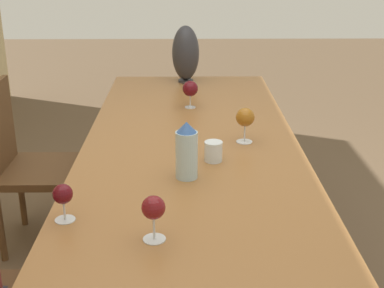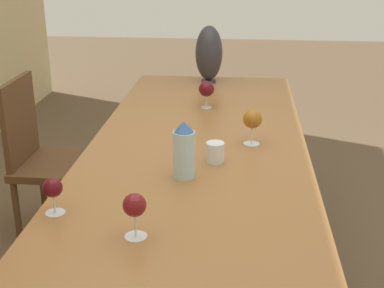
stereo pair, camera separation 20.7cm
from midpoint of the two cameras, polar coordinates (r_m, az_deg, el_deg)
The scene contains 9 objects.
dining_table at distance 2.28m, azimuth 2.98°, elevation -2.51°, with size 2.68×0.95×0.74m.
water_bottle at distance 1.99m, azimuth 2.13°, elevation -0.77°, with size 0.08×0.08×0.22m.
water_tumbler at distance 2.16m, azimuth 5.24°, elevation -0.94°, with size 0.07×0.07×0.08m.
vase at distance 3.35m, azimuth 3.62°, elevation 9.59°, with size 0.17×0.17×0.35m.
wine_glass_0 at distance 1.59m, azimuth -2.43°, elevation -6.77°, with size 0.07×0.07×0.14m.
wine_glass_1 at distance 2.34m, azimuth 9.01°, elevation 2.53°, with size 0.08×0.08×0.16m.
wine_glass_2 at distance 1.77m, azimuth -11.40°, elevation -4.80°, with size 0.07×0.07×0.13m.
wine_glass_3 at distance 2.84m, azimuth 3.58°, elevation 5.83°, with size 0.08×0.08×0.15m.
chair_far at distance 2.99m, azimuth -13.40°, elevation -1.16°, with size 0.44×0.44×0.91m.
Camera 2 is at (-2.08, -0.18, 1.59)m, focal length 50.00 mm.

